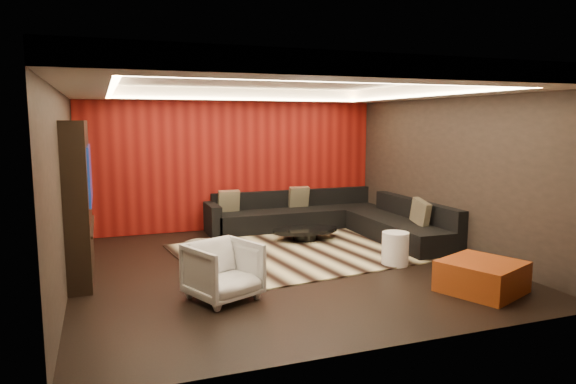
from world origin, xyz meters
name	(u,v)px	position (x,y,z in m)	size (l,w,h in m)	color
floor	(283,267)	(0.00, 0.00, -0.01)	(6.00, 6.00, 0.02)	black
ceiling	(283,78)	(0.00, 0.00, 2.81)	(6.00, 6.00, 0.02)	silver
wall_back	(233,160)	(0.00, 3.01, 1.40)	(6.00, 0.02, 2.80)	black
wall_left	(62,183)	(-3.01, 0.00, 1.40)	(0.02, 6.00, 2.80)	black
wall_right	(451,168)	(3.01, 0.00, 1.40)	(0.02, 6.00, 2.80)	black
red_feature_wall	(234,160)	(0.00, 2.97, 1.40)	(5.98, 0.05, 2.78)	#6B0C0A
soffit_back	(236,95)	(0.00, 2.70, 2.69)	(6.00, 0.60, 0.22)	silver
soffit_front	(377,69)	(0.00, -2.70, 2.69)	(6.00, 0.60, 0.22)	silver
soffit_left	(82,81)	(-2.70, 0.00, 2.69)	(0.60, 4.80, 0.22)	silver
soffit_right	(439,90)	(2.70, 0.00, 2.69)	(0.60, 4.80, 0.22)	silver
cove_back	(241,99)	(0.00, 2.36, 2.60)	(4.80, 0.08, 0.04)	#FFD899
cove_front	(360,81)	(0.00, -2.36, 2.60)	(4.80, 0.08, 0.04)	#FFD899
cove_left	(111,89)	(-2.36, 0.00, 2.60)	(0.08, 4.80, 0.04)	#FFD899
cove_right	(421,95)	(2.36, 0.00, 2.60)	(0.08, 4.80, 0.04)	#FFD899
tv_surround	(79,199)	(-2.85, 0.60, 1.10)	(0.30, 2.00, 2.20)	black
tv_screen	(89,174)	(-2.69, 0.60, 1.45)	(0.04, 1.30, 0.80)	black
tv_shelf	(92,226)	(-2.69, 0.60, 0.70)	(0.04, 1.60, 0.04)	black
rug	(303,252)	(0.60, 0.69, 0.01)	(4.00, 3.00, 0.02)	beige
coffee_table	(305,234)	(0.95, 1.45, 0.12)	(1.24, 1.24, 0.21)	black
drum_stool	(236,258)	(-0.74, -0.02, 0.21)	(0.32, 0.32, 0.37)	black
striped_pouf	(199,250)	(-1.15, 0.69, 0.19)	(0.63, 0.63, 0.35)	#C0B395
white_side_table	(395,249)	(1.64, -0.51, 0.26)	(0.41, 0.41, 0.51)	white
orange_ottoman	(482,276)	(2.03, -1.97, 0.20)	(0.90, 0.90, 0.40)	maroon
armchair	(223,271)	(-1.17, -1.10, 0.36)	(0.77, 0.79, 0.72)	silver
sectional_sofa	(334,220)	(1.73, 1.86, 0.26)	(3.65, 3.50, 0.75)	black
throw_pillows	(311,203)	(1.26, 1.92, 0.62)	(3.09, 2.80, 0.50)	tan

